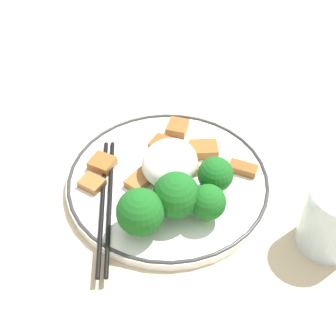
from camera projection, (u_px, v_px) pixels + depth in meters
name	position (u px, v px, depth m)	size (l,w,h in m)	color
ground_plane	(168.00, 185.00, 0.63)	(3.00, 3.00, 0.00)	#C6B28E
plate	(168.00, 181.00, 0.62)	(0.27, 0.27, 0.01)	white
rice_mound	(168.00, 162.00, 0.61)	(0.08, 0.07, 0.05)	white
broccoli_back_left	(139.00, 212.00, 0.54)	(0.06, 0.06, 0.06)	#7FB756
broccoli_back_center	(176.00, 195.00, 0.55)	(0.06, 0.06, 0.06)	#7FB756
broccoli_back_right	(208.00, 203.00, 0.55)	(0.04, 0.04, 0.05)	#7FB756
broccoli_mid_left	(215.00, 175.00, 0.58)	(0.05, 0.05, 0.05)	#7FB756
meat_near_front	(186.00, 168.00, 0.62)	(0.04, 0.04, 0.01)	#9E6633
meat_near_left	(102.00, 163.00, 0.63)	(0.03, 0.03, 0.01)	#995B28
meat_near_right	(140.00, 180.00, 0.61)	(0.04, 0.03, 0.01)	#9E6633
meat_near_back	(92.00, 183.00, 0.61)	(0.03, 0.03, 0.01)	#9E6633
meat_on_rice_edge	(203.00, 149.00, 0.65)	(0.04, 0.05, 0.01)	#995B28
meat_mid_left	(161.00, 145.00, 0.65)	(0.03, 0.03, 0.01)	brown
meat_mid_right	(178.00, 128.00, 0.68)	(0.03, 0.03, 0.01)	#995B28
meat_far_scatter	(243.00, 168.00, 0.62)	(0.02, 0.04, 0.01)	brown
chopsticks	(106.00, 202.00, 0.59)	(0.21, 0.10, 0.01)	black
drinking_glass	(333.00, 219.00, 0.53)	(0.07, 0.07, 0.09)	silver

